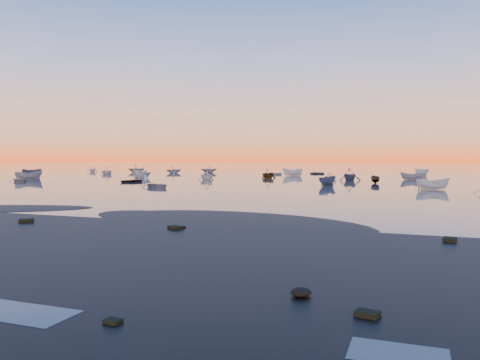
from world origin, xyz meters
The scene contains 6 objects.
ground centered at (0.00, 100.00, 0.00)m, with size 600.00×600.00×0.00m, color #635752.
mud_lobes centered at (0.00, -1.00, 0.01)m, with size 140.00×6.00×0.07m, color black, non-canonical shape.
moored_fleet centered at (0.00, 53.00, 0.00)m, with size 124.00×58.00×1.20m, color silver, non-canonical shape.
boat_near_left centered at (-6.57, 24.00, 0.00)m, with size 3.99×1.66×1.00m, color gray.
boat_near_center centered at (24.82, 31.92, 0.00)m, with size 3.85×1.63×1.33m, color silver.
boat_near_right centered at (10.53, 46.04, 0.00)m, with size 3.21×1.44×1.12m, color #31445E.
Camera 1 is at (22.83, -25.86, 3.57)m, focal length 35.00 mm.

